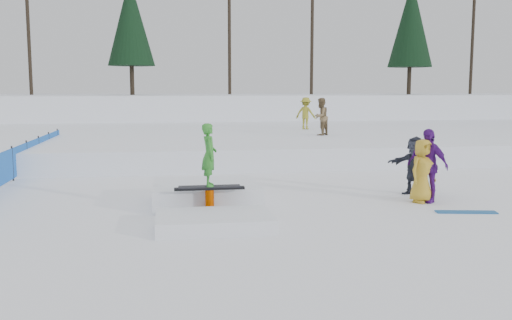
{
  "coord_description": "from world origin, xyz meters",
  "views": [
    {
      "loc": [
        -1.71,
        -12.04,
        2.91
      ],
      "look_at": [
        0.5,
        2.0,
        1.1
      ],
      "focal_mm": 40.0,
      "sensor_mm": 36.0,
      "label": 1
    }
  ],
  "objects": [
    {
      "name": "safety_fence",
      "position": [
        -6.5,
        6.6,
        0.55
      ],
      "size": [
        0.05,
        16.0,
        1.1
      ],
      "color": "blue",
      "rests_on": "ground"
    },
    {
      "name": "snow_midrise",
      "position": [
        0.0,
        16.0,
        0.4
      ],
      "size": [
        50.0,
        18.0,
        0.8
      ],
      "primitive_type": "cube",
      "color": "white",
      "rests_on": "ground"
    },
    {
      "name": "treeline",
      "position": [
        6.18,
        28.28,
        7.45
      ],
      "size": [
        40.24,
        4.22,
        10.5
      ],
      "color": "black",
      "rests_on": "snow_berm"
    },
    {
      "name": "walker_ygreen",
      "position": [
        5.29,
        16.19,
        1.61
      ],
      "size": [
        1.2,
        1.08,
        1.62
      ],
      "primitive_type": "imported",
      "rotation": [
        0.0,
        0.0,
        2.56
      ],
      "color": "olive",
      "rests_on": "snow_midrise"
    },
    {
      "name": "ground",
      "position": [
        0.0,
        0.0,
        0.0
      ],
      "size": [
        120.0,
        120.0,
        0.0
      ],
      "primitive_type": "plane",
      "color": "white"
    },
    {
      "name": "snow_berm",
      "position": [
        0.0,
        30.0,
        1.2
      ],
      "size": [
        60.0,
        14.0,
        2.4
      ],
      "primitive_type": "cube",
      "color": "white",
      "rests_on": "ground"
    },
    {
      "name": "loose_board_teal",
      "position": [
        5.19,
        0.11,
        0.01
      ],
      "size": [
        1.43,
        0.55,
        0.03
      ],
      "primitive_type": "cube",
      "rotation": [
        0.0,
        0.0,
        -0.2
      ],
      "color": "#1B528B",
      "rests_on": "ground"
    },
    {
      "name": "spectator_purple",
      "position": [
        4.84,
        1.48,
        0.94
      ],
      "size": [
        1.03,
        1.16,
        1.88
      ],
      "primitive_type": "imported",
      "rotation": [
        0.0,
        0.0,
        -0.93
      ],
      "color": "#541683",
      "rests_on": "ground"
    },
    {
      "name": "spectator_dark",
      "position": [
        4.92,
        2.42,
        0.8
      ],
      "size": [
        1.25,
        1.48,
        1.6
      ],
      "primitive_type": "imported",
      "rotation": [
        0.0,
        0.0,
        -0.94
      ],
      "color": "#262A36",
      "rests_on": "ground"
    },
    {
      "name": "jib_rail_feature",
      "position": [
        -0.77,
        1.32,
        0.3
      ],
      "size": [
        2.6,
        4.4,
        2.11
      ],
      "color": "white",
      "rests_on": "ground"
    },
    {
      "name": "walker_olive",
      "position": [
        5.06,
        12.49,
        1.63
      ],
      "size": [
        1.02,
        1.01,
        1.66
      ],
      "primitive_type": "imported",
      "rotation": [
        0.0,
        0.0,
        3.89
      ],
      "color": "brown",
      "rests_on": "snow_midrise"
    },
    {
      "name": "spectator_yellow",
      "position": [
        4.69,
        1.42,
        0.81
      ],
      "size": [
        0.94,
        0.81,
        1.62
      ],
      "primitive_type": "imported",
      "rotation": [
        0.0,
        0.0,
        0.44
      ],
      "color": "gold",
      "rests_on": "ground"
    }
  ]
}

